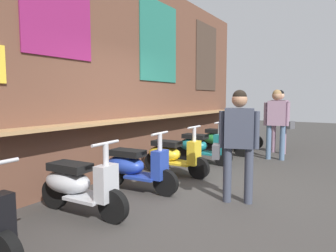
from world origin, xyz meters
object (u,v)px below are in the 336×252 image
at_px(scooter_blue, 134,166).
at_px(scooter_yellow, 172,155).
at_px(scooter_green, 221,139).
at_px(shopper_browsing, 280,115).
at_px(shopper_passing, 276,117).
at_px(scooter_cream, 236,135).
at_px(shopper_with_handbag, 238,136).
at_px(scooter_silver, 77,184).
at_px(scooter_teal, 200,146).

height_order(scooter_blue, scooter_yellow, same).
distance_m(scooter_green, shopper_browsing, 1.72).
height_order(scooter_yellow, shopper_passing, shopper_passing).
bearing_deg(scooter_cream, shopper_browsing, -13.79).
bearing_deg(shopper_with_handbag, shopper_passing, 165.12).
xyz_separation_m(scooter_yellow, scooter_cream, (3.69, -0.00, 0.00)).
height_order(scooter_green, shopper_browsing, shopper_browsing).
relative_size(shopper_with_handbag, shopper_passing, 0.95).
bearing_deg(scooter_green, shopper_with_handbag, -61.15).
height_order(scooter_cream, shopper_passing, shopper_passing).
height_order(scooter_silver, scooter_cream, same).
bearing_deg(scooter_cream, scooter_green, -92.77).
distance_m(scooter_green, shopper_with_handbag, 3.74).
distance_m(scooter_silver, shopper_passing, 5.08).
bearing_deg(shopper_with_handbag, scooter_silver, -65.24).
xyz_separation_m(scooter_teal, scooter_cream, (2.47, -0.00, 0.00)).
xyz_separation_m(scooter_yellow, shopper_browsing, (3.45, -1.27, 0.64)).
bearing_deg(shopper_browsing, scooter_green, 143.73).
relative_size(shopper_browsing, shopper_passing, 1.01).
distance_m(scooter_yellow, scooter_cream, 3.69).
relative_size(scooter_blue, shopper_passing, 0.84).
bearing_deg(scooter_teal, scooter_cream, 92.12).
height_order(scooter_silver, shopper_with_handbag, shopper_with_handbag).
relative_size(scooter_teal, shopper_with_handbag, 0.88).
bearing_deg(scooter_silver, shopper_passing, 71.09).
xyz_separation_m(scooter_teal, shopper_with_handbag, (-2.07, -1.59, 0.57)).
bearing_deg(shopper_passing, shopper_with_handbag, -8.92).
xyz_separation_m(shopper_browsing, shopper_passing, (-0.93, -0.11, 0.00)).
relative_size(scooter_blue, shopper_with_handbag, 0.88).
distance_m(shopper_with_handbag, shopper_browsing, 4.31).
height_order(scooter_silver, scooter_blue, same).
bearing_deg(scooter_yellow, shopper_with_handbag, -27.85).
distance_m(shopper_browsing, shopper_passing, 0.94).
xyz_separation_m(scooter_yellow, shopper_with_handbag, (-0.85, -1.59, 0.57)).
distance_m(scooter_yellow, scooter_green, 2.49).
height_order(scooter_teal, scooter_green, same).
distance_m(scooter_blue, shopper_passing, 3.99).
xyz_separation_m(scooter_cream, shopper_browsing, (-0.25, -1.27, 0.64)).
xyz_separation_m(scooter_silver, shopper_passing, (4.85, -1.38, 0.64)).
xyz_separation_m(scooter_silver, scooter_cream, (6.03, 0.00, 0.00)).
bearing_deg(scooter_yellow, scooter_teal, 90.29).
relative_size(scooter_green, scooter_cream, 1.00).
xyz_separation_m(scooter_silver, scooter_teal, (3.56, 0.00, 0.00)).
height_order(scooter_yellow, scooter_teal, same).
distance_m(scooter_yellow, shopper_passing, 2.94).
height_order(scooter_blue, shopper_browsing, shopper_browsing).
distance_m(scooter_silver, scooter_cream, 6.03).
bearing_deg(scooter_green, scooter_blue, -86.57).
height_order(shopper_browsing, shopper_passing, shopper_browsing).
height_order(scooter_blue, scooter_teal, same).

